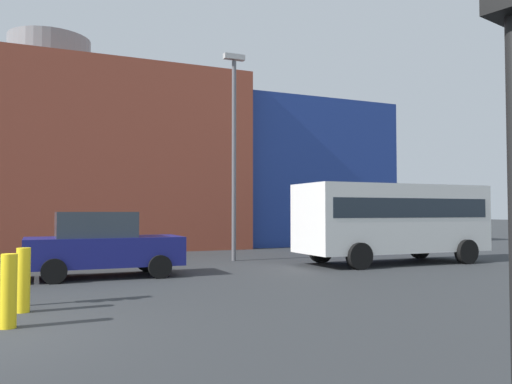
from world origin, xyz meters
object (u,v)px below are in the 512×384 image
white_bus (392,217)px  parked_car_3 (102,245)px  bollard_yellow_1 (9,291)px  street_lamp (234,143)px  bollard_yellow_0 (23,280)px

white_bus → parked_car_3: bearing=179.4°
parked_car_3 → bollard_yellow_1: size_ratio=3.62×
parked_car_3 → bollard_yellow_1: 6.18m
bollard_yellow_1 → street_lamp: 11.87m
street_lamp → parked_car_3: bearing=-149.4°
parked_car_3 → bollard_yellow_1: (-2.07, -5.82, -0.32)m
white_bus → bollard_yellow_1: 13.16m
bollard_yellow_0 → street_lamp: bearing=47.5°
bollard_yellow_0 → parked_car_3: bearing=67.4°
white_bus → bollard_yellow_1: white_bus is taller
street_lamp → bollard_yellow_0: bearing=-132.5°
white_bus → bollard_yellow_0: bearing=-159.1°
bollard_yellow_0 → street_lamp: street_lamp is taller
white_bus → bollard_yellow_1: (-11.81, -5.71, -1.05)m
bollard_yellow_0 → bollard_yellow_1: 1.29m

